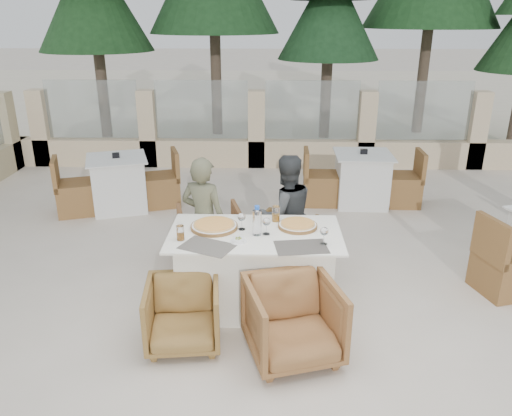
{
  "coord_description": "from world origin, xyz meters",
  "views": [
    {
      "loc": [
        0.23,
        -4.24,
        2.65
      ],
      "look_at": [
        0.11,
        0.28,
        0.9
      ],
      "focal_mm": 35.0,
      "sensor_mm": 36.0,
      "label": 1
    }
  ],
  "objects_px": {
    "armchair_far_right": "(284,241)",
    "diner_left": "(204,220)",
    "wine_glass_near": "(266,225)",
    "diner_right": "(286,215)",
    "beer_glass_left": "(180,233)",
    "pizza_left": "(214,225)",
    "olive_dish": "(238,240)",
    "armchair_far_left": "(210,235)",
    "beer_glass_right": "(276,214)",
    "water_bottle": "(257,220)",
    "bg_table_a": "(119,184)",
    "wine_glass_corner": "(324,235)",
    "armchair_near_left": "(183,314)",
    "dining_table": "(255,270)",
    "wine_glass_centre": "(242,220)",
    "armchair_near_right": "(293,321)",
    "pizza_right": "(298,225)",
    "bg_table_b": "(362,179)"
  },
  "relations": [
    {
      "from": "water_bottle",
      "to": "beer_glass_left",
      "type": "bearing_deg",
      "value": -169.05
    },
    {
      "from": "pizza_left",
      "to": "beer_glass_left",
      "type": "bearing_deg",
      "value": -135.21
    },
    {
      "from": "dining_table",
      "to": "pizza_right",
      "type": "height_order",
      "value": "pizza_right"
    },
    {
      "from": "pizza_left",
      "to": "diner_right",
      "type": "height_order",
      "value": "diner_right"
    },
    {
      "from": "wine_glass_corner",
      "to": "bg_table_a",
      "type": "bearing_deg",
      "value": 133.57
    },
    {
      "from": "water_bottle",
      "to": "wine_glass_centre",
      "type": "height_order",
      "value": "water_bottle"
    },
    {
      "from": "wine_glass_near",
      "to": "diner_right",
      "type": "distance_m",
      "value": 0.79
    },
    {
      "from": "olive_dish",
      "to": "armchair_far_left",
      "type": "bearing_deg",
      "value": 109.22
    },
    {
      "from": "wine_glass_corner",
      "to": "armchair_near_right",
      "type": "relative_size",
      "value": 0.25
    },
    {
      "from": "wine_glass_centre",
      "to": "bg_table_a",
      "type": "bearing_deg",
      "value": 127.65
    },
    {
      "from": "wine_glass_centre",
      "to": "armchair_far_right",
      "type": "height_order",
      "value": "wine_glass_centre"
    },
    {
      "from": "armchair_far_left",
      "to": "bg_table_a",
      "type": "xyz_separation_m",
      "value": [
        -1.51,
        1.64,
        0.06
      ]
    },
    {
      "from": "armchair_near_right",
      "to": "bg_table_a",
      "type": "relative_size",
      "value": 0.45
    },
    {
      "from": "diner_right",
      "to": "bg_table_b",
      "type": "xyz_separation_m",
      "value": [
        1.2,
        2.14,
        -0.28
      ]
    },
    {
      "from": "wine_glass_centre",
      "to": "bg_table_a",
      "type": "relative_size",
      "value": 0.11
    },
    {
      "from": "beer_glass_left",
      "to": "beer_glass_right",
      "type": "height_order",
      "value": "beer_glass_right"
    },
    {
      "from": "armchair_far_left",
      "to": "bg_table_a",
      "type": "distance_m",
      "value": 2.23
    },
    {
      "from": "armchair_near_right",
      "to": "diner_right",
      "type": "distance_m",
      "value": 1.51
    },
    {
      "from": "armchair_far_right",
      "to": "diner_left",
      "type": "bearing_deg",
      "value": 41.56
    },
    {
      "from": "armchair_near_right",
      "to": "bg_table_a",
      "type": "height_order",
      "value": "bg_table_a"
    },
    {
      "from": "wine_glass_near",
      "to": "diner_left",
      "type": "distance_m",
      "value": 0.88
    },
    {
      "from": "wine_glass_corner",
      "to": "dining_table",
      "type": "bearing_deg",
      "value": 159.04
    },
    {
      "from": "beer_glass_left",
      "to": "beer_glass_right",
      "type": "distance_m",
      "value": 0.97
    },
    {
      "from": "beer_glass_left",
      "to": "pizza_right",
      "type": "bearing_deg",
      "value": 16.34
    },
    {
      "from": "wine_glass_centre",
      "to": "olive_dish",
      "type": "bearing_deg",
      "value": -93.06
    },
    {
      "from": "water_bottle",
      "to": "bg_table_a",
      "type": "height_order",
      "value": "water_bottle"
    },
    {
      "from": "wine_glass_near",
      "to": "armchair_far_right",
      "type": "height_order",
      "value": "wine_glass_near"
    },
    {
      "from": "armchair_near_left",
      "to": "beer_glass_right",
      "type": "bearing_deg",
      "value": 43.01
    },
    {
      "from": "armchair_far_left",
      "to": "armchair_near_left",
      "type": "xyz_separation_m",
      "value": [
        -0.06,
        -1.55,
        -0.03
      ]
    },
    {
      "from": "beer_glass_left",
      "to": "diner_left",
      "type": "bearing_deg",
      "value": 80.67
    },
    {
      "from": "wine_glass_corner",
      "to": "diner_left",
      "type": "height_order",
      "value": "diner_left"
    },
    {
      "from": "pizza_left",
      "to": "wine_glass_centre",
      "type": "bearing_deg",
      "value": -5.27
    },
    {
      "from": "wine_glass_near",
      "to": "armchair_near_right",
      "type": "height_order",
      "value": "wine_glass_near"
    },
    {
      "from": "wine_glass_corner",
      "to": "wine_glass_near",
      "type": "bearing_deg",
      "value": 158.16
    },
    {
      "from": "diner_left",
      "to": "beer_glass_right",
      "type": "bearing_deg",
      "value": -178.3
    },
    {
      "from": "wine_glass_near",
      "to": "diner_left",
      "type": "bearing_deg",
      "value": 139.09
    },
    {
      "from": "armchair_near_left",
      "to": "dining_table",
      "type": "bearing_deg",
      "value": 40.32
    },
    {
      "from": "pizza_left",
      "to": "olive_dish",
      "type": "height_order",
      "value": "pizza_left"
    },
    {
      "from": "beer_glass_right",
      "to": "water_bottle",
      "type": "bearing_deg",
      "value": -118.11
    },
    {
      "from": "pizza_left",
      "to": "armchair_near_left",
      "type": "height_order",
      "value": "pizza_left"
    },
    {
      "from": "armchair_near_right",
      "to": "bg_table_b",
      "type": "distance_m",
      "value": 3.81
    },
    {
      "from": "dining_table",
      "to": "pizza_left",
      "type": "height_order",
      "value": "pizza_left"
    },
    {
      "from": "beer_glass_left",
      "to": "armchair_far_right",
      "type": "xyz_separation_m",
      "value": [
        0.97,
        1.03,
        -0.55
      ]
    },
    {
      "from": "pizza_left",
      "to": "bg_table_a",
      "type": "xyz_separation_m",
      "value": [
        -1.65,
        2.46,
        -0.41
      ]
    },
    {
      "from": "wine_glass_corner",
      "to": "armchair_near_left",
      "type": "relative_size",
      "value": 0.29
    },
    {
      "from": "water_bottle",
      "to": "beer_glass_left",
      "type": "height_order",
      "value": "water_bottle"
    },
    {
      "from": "armchair_near_right",
      "to": "bg_table_a",
      "type": "distance_m",
      "value": 4.08
    },
    {
      "from": "diner_right",
      "to": "wine_glass_centre",
      "type": "bearing_deg",
      "value": 36.07
    },
    {
      "from": "diner_left",
      "to": "bg_table_b",
      "type": "xyz_separation_m",
      "value": [
        2.05,
        2.32,
        -0.29
      ]
    },
    {
      "from": "water_bottle",
      "to": "armchair_near_right",
      "type": "xyz_separation_m",
      "value": [
        0.31,
        -0.72,
        -0.58
      ]
    }
  ]
}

